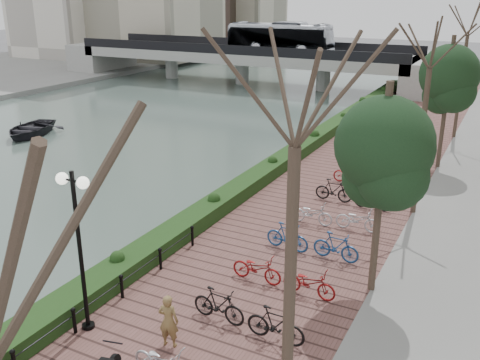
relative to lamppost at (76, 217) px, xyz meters
The scene contains 10 objects.
river_water 27.51m from the lamppost, 127.38° to the left, with size 30.00×130.00×0.02m, color #4D605B.
promenade 14.80m from the lamppost, 80.14° to the left, with size 8.00×75.00×0.50m, color brown.
hedge 16.95m from the lamppost, 93.23° to the left, with size 1.10×56.00×0.60m, color #1D3814.
chain_fence 3.27m from the lamppost, 95.91° to the right, with size 0.10×14.10×0.70m.
lamppost is the anchor object (origin of this frame).
pedestrian 3.58m from the lamppost, ahead, with size 0.55×0.36×1.50m, color olive.
bicycle_parking 9.54m from the lamppost, 64.21° to the left, with size 2.40×19.89×1.00m.
street_trees 11.35m from the lamppost, 55.30° to the left, with size 3.20×37.12×6.80m.
bridge 44.50m from the lamppost, 110.61° to the left, with size 36.00×10.77×6.50m.
boat 25.11m from the lamppost, 141.31° to the left, with size 3.41×4.78×0.99m, color black.
Camera 1 is at (11.09, -5.93, 9.30)m, focal length 40.00 mm.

